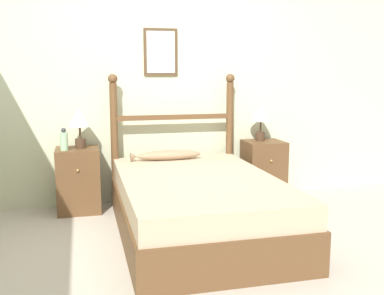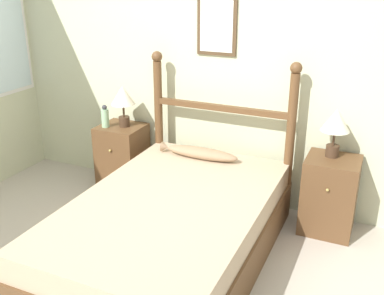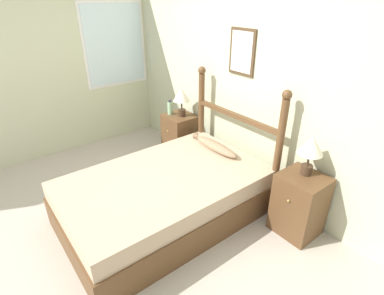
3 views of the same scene
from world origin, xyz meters
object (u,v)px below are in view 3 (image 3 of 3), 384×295
object	(u,v)px
table_lamp_left	(182,96)
table_lamp_right	(311,148)
nightstand_left	(180,136)
nightstand_right	(299,204)
fish_pillow	(215,146)
bed	(165,197)
bottle	(170,108)

from	to	relation	value
table_lamp_left	table_lamp_right	size ratio (longest dim) A/B	1.00
nightstand_left	nightstand_right	world-z (taller)	same
nightstand_right	fish_pillow	bearing A→B (deg)	-173.47
bed	nightstand_left	size ratio (longest dim) A/B	3.22
fish_pillow	table_lamp_left	bearing A→B (deg)	170.76
bed	fish_pillow	bearing A→B (deg)	97.99
bed	fish_pillow	xyz separation A→B (m)	(-0.11, 0.79, 0.31)
nightstand_right	fish_pillow	size ratio (longest dim) A/B	0.90
bottle	fish_pillow	world-z (taller)	bottle
bottle	fish_pillow	bearing A→B (deg)	-2.70
table_lamp_left	fish_pillow	distance (m)	0.94
nightstand_left	nightstand_right	bearing A→B (deg)	0.00
nightstand_right	bottle	size ratio (longest dim) A/B	2.96
nightstand_left	fish_pillow	bearing A→B (deg)	-8.15
bed	nightstand_left	world-z (taller)	nightstand_left
table_lamp_left	fish_pillow	size ratio (longest dim) A/B	0.55
nightstand_right	table_lamp_left	bearing A→B (deg)	179.66
bed	nightstand_right	xyz separation A→B (m)	(1.00, 0.92, 0.07)
nightstand_left	table_lamp_left	bearing A→B (deg)	18.31
table_lamp_left	fish_pillow	bearing A→B (deg)	-9.24
nightstand_left	bottle	world-z (taller)	bottle
bed	nightstand_right	bearing A→B (deg)	42.77
bed	fish_pillow	distance (m)	0.86
table_lamp_right	fish_pillow	size ratio (longest dim) A/B	0.55
nightstand_left	table_lamp_left	xyz separation A→B (m)	(0.03, 0.01, 0.60)
table_lamp_left	bottle	world-z (taller)	table_lamp_left
nightstand_left	table_lamp_right	distance (m)	2.06
nightstand_right	fish_pillow	world-z (taller)	nightstand_right
bed	table_lamp_right	bearing A→B (deg)	44.99
table_lamp_left	nightstand_left	bearing A→B (deg)	-161.69
nightstand_left	fish_pillow	xyz separation A→B (m)	(0.88, -0.13, 0.24)
bed	table_lamp_right	size ratio (longest dim) A/B	5.25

